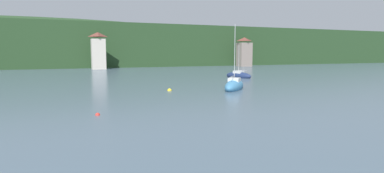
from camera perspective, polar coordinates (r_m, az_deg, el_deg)
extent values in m
cube|color=#264223|center=(134.72, -18.55, 6.97)|extent=(352.00, 69.03, 14.35)
ellipsoid|color=#264223|center=(152.35, -27.98, 5.64)|extent=(246.40, 48.32, 29.97)
cube|color=beige|center=(94.26, -16.83, 5.72)|extent=(3.85, 3.89, 8.72)
pyramid|color=brown|center=(94.39, -16.94, 9.13)|extent=(4.04, 4.08, 1.35)
cube|color=gray|center=(110.31, 9.57, 5.81)|extent=(4.41, 3.70, 8.17)
pyramid|color=brown|center=(110.39, 9.62, 8.56)|extent=(4.63, 3.88, 1.29)
ellipsoid|color=teal|center=(41.86, 7.77, 0.05)|extent=(6.16, 6.51, 1.79)
cylinder|color=#B7B7BC|center=(41.61, 7.86, 6.01)|extent=(0.08, 0.08, 7.71)
cylinder|color=#ADADB2|center=(40.69, 7.48, 1.88)|extent=(1.49, 1.63, 0.08)
cube|color=silver|center=(41.78, 7.78, 1.14)|extent=(2.19, 2.21, 0.62)
ellipsoid|color=navy|center=(61.08, 8.54, 1.96)|extent=(3.60, 6.24, 1.54)
cylinder|color=#B7B7BC|center=(60.93, 8.59, 4.95)|extent=(0.07, 0.07, 5.53)
cylinder|color=#ADADB2|center=(60.40, 9.26, 2.93)|extent=(0.69, 1.84, 0.06)
cube|color=silver|center=(61.04, 8.55, 2.61)|extent=(1.83, 2.16, 0.55)
sphere|color=yellow|center=(40.18, -4.16, -0.75)|extent=(0.56, 0.56, 0.56)
sphere|color=red|center=(25.65, -16.95, -5.06)|extent=(0.38, 0.38, 0.38)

